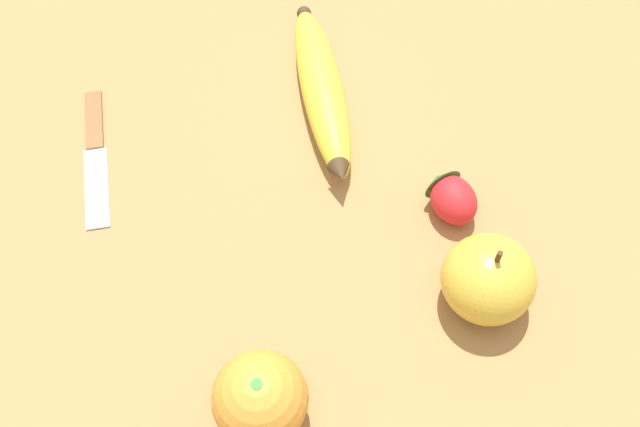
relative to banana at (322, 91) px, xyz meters
name	(u,v)px	position (x,y,z in m)	size (l,w,h in m)	color
ground_plane	(289,165)	(-0.01, 0.08, -0.02)	(3.00, 3.00, 0.00)	#A87A47
banana	(322,91)	(0.00, 0.00, 0.00)	(0.17, 0.19, 0.04)	yellow
orange	(260,399)	(-0.11, 0.30, 0.02)	(0.07, 0.07, 0.07)	orange
strawberry	(451,197)	(-0.16, 0.05, 0.00)	(0.07, 0.06, 0.04)	red
apple	(488,279)	(-0.22, 0.12, 0.02)	(0.08, 0.08, 0.08)	gold
paring_knife	(95,151)	(0.16, 0.16, -0.02)	(0.12, 0.14, 0.01)	silver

